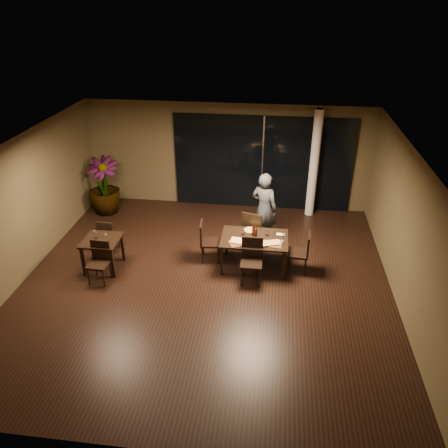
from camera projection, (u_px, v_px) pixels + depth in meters
ground at (206, 283)px, 9.58m from camera, size 8.00×8.00×0.00m
wall_back at (228, 156)px, 12.39m from camera, size 8.00×0.10×3.00m
wall_front at (149, 378)px, 5.33m from camera, size 8.00×0.10×3.00m
wall_left at (17, 211)px, 9.31m from camera, size 0.10×8.00×3.00m
wall_right at (411, 235)px, 8.42m from camera, size 0.10×8.00×3.00m
ceiling at (202, 151)px, 8.14m from camera, size 8.00×8.00×0.04m
window_panel at (262, 163)px, 12.28m from camera, size 5.00×0.06×2.70m
column at (314, 164)px, 11.78m from camera, size 0.24×0.24×3.00m
main_table at (254, 241)px, 9.84m from camera, size 1.50×1.00×0.75m
side_table at (102, 244)px, 9.81m from camera, size 0.80×0.80×0.75m
chair_main_far at (253, 229)px, 10.49m from camera, size 0.61×0.61×1.06m
chair_main_near at (252, 258)px, 9.43m from camera, size 0.47×0.47×1.00m
chair_main_left at (207, 239)px, 10.14m from camera, size 0.50×0.50×0.98m
chair_main_right at (302, 251)px, 9.73m from camera, size 0.48×0.48×0.96m
chair_side_far at (108, 234)px, 10.48m from camera, size 0.42×0.42×0.87m
chair_side_near at (99, 259)px, 9.45m from camera, size 0.46×0.46×0.93m
diner at (264, 209)px, 10.69m from camera, size 0.75×0.64×1.86m
potted_plant at (104, 186)px, 12.24m from camera, size 0.93×0.93×1.61m
pizza_board_left at (243, 242)px, 9.63m from camera, size 0.67×0.54×0.01m
pizza_board_right at (269, 244)px, 9.56m from camera, size 0.58×0.35×0.01m
oblong_pizza_left at (243, 242)px, 9.62m from camera, size 0.55×0.32×0.02m
oblong_pizza_right at (269, 243)px, 9.55m from camera, size 0.49×0.34×0.02m
round_pizza at (250, 230)px, 10.10m from camera, size 0.28×0.28×0.01m
bottle_a at (254, 232)px, 9.77m from camera, size 0.06×0.06×0.27m
bottle_b at (256, 232)px, 9.74m from camera, size 0.06×0.06×0.29m
bottle_c at (254, 229)px, 9.85m from camera, size 0.07×0.07×0.33m
tumbler_left at (243, 233)px, 9.92m from camera, size 0.08×0.08×0.09m
tumbler_right at (267, 233)px, 9.89m from camera, size 0.08×0.08×0.10m
napkin_near at (279, 242)px, 9.65m from camera, size 0.20×0.16×0.01m
napkin_far at (280, 234)px, 9.93m from camera, size 0.18×0.11×0.01m
wine_glass_a at (95, 235)px, 9.75m from camera, size 0.08×0.08×0.19m
wine_glass_b at (106, 238)px, 9.62m from camera, size 0.08×0.08×0.19m
side_napkin at (101, 243)px, 9.58m from camera, size 0.19×0.12×0.01m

